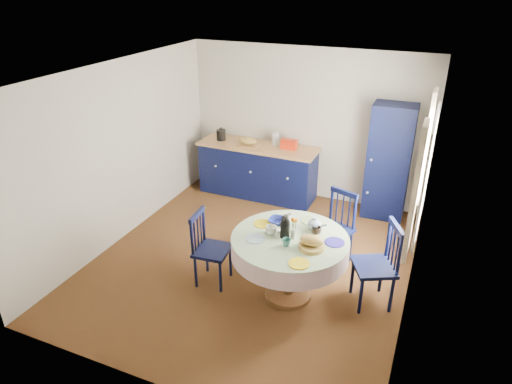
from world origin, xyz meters
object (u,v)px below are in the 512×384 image
Objects in this scene: dining_table at (290,247)px; cobalt_bowl at (278,221)px; kitchen_counter at (258,170)px; mug_a at (271,230)px; chair_far at (335,227)px; mug_b at (286,243)px; pantry_cabinet at (389,162)px; chair_right at (378,265)px; chair_left at (209,248)px; mug_c at (316,230)px; mug_d at (288,218)px.

dining_table is 6.03× the size of cobalt_bowl.
mug_a is at bearing -63.40° from kitchen_counter.
mug_a is (-0.53, -0.97, 0.36)m from chair_far.
mug_a is 0.27m from cobalt_bowl.
kitchen_counter is 21.34× the size of mug_b.
chair_right is at bearing -84.30° from pantry_cabinet.
pantry_cabinet reaches higher than cobalt_bowl.
chair_left is at bearing -174.62° from dining_table.
mug_c reaches higher than cobalt_bowl.
mug_c is at bearing -21.09° from mug_d.
chair_left is at bearing -173.65° from mug_a.
chair_right reaches higher than cobalt_bowl.
pantry_cabinet reaches higher than mug_d.
mug_a is at bearing -88.71° from chair_left.
pantry_cabinet is at bearing 3.22° from kitchen_counter.
chair_left is at bearing 175.10° from mug_b.
chair_left reaches higher than cobalt_bowl.
chair_left is 2.00m from chair_right.
mug_d is (-0.40, 0.15, 0.00)m from mug_c.
kitchen_counter reaches higher than dining_table.
mug_d is (-0.17, 0.53, 0.00)m from mug_b.
cobalt_bowl is at bearing -69.94° from chair_left.
kitchen_counter is 3.19m from chair_right.
mug_c is 0.51× the size of cobalt_bowl.
mug_d is at bearing -67.44° from chair_left.
pantry_cabinet is 15.80× the size of mug_c.
pantry_cabinet reaches higher than mug_c.
dining_table is 1.02m from chair_far.
mug_b is at bearing -59.46° from cobalt_bowl.
chair_left is 1.33m from mug_c.
dining_table reaches higher than chair_right.
cobalt_bowl is (-0.09, -0.09, -0.02)m from mug_d.
cobalt_bowl is at bearing -115.28° from chair_right.
kitchen_counter is 2.26m from chair_far.
mug_d is (-1.11, 0.06, 0.34)m from chair_right.
kitchen_counter is 1.52× the size of dining_table.
chair_right is at bearing -41.33° from kitchen_counter.
dining_table is 0.25m from mug_b.
chair_right reaches higher than mug_d.
pantry_cabinet is 17.53× the size of mug_d.
mug_a is at bearing -86.46° from cobalt_bowl.
chair_far is (0.30, 0.96, -0.19)m from dining_table.
kitchen_counter is 2.73m from mug_a.
chair_right is 0.80m from mug_c.
mug_c is (-0.06, -0.76, 0.36)m from chair_far.
chair_right reaches higher than mug_a.
chair_far reaches higher than mug_b.
kitchen_counter is at bearing 118.47° from cobalt_bowl.
mug_b is at bearing -35.36° from mug_a.
mug_c is at bearing -52.72° from kitchen_counter.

